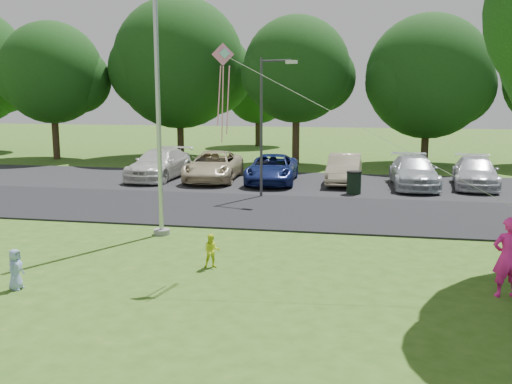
% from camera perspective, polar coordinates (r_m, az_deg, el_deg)
% --- Properties ---
extents(ground, '(120.00, 120.00, 0.00)m').
position_cam_1_polar(ground, '(12.23, -1.95, -10.69)').
color(ground, '#325C18').
rests_on(ground, ground).
extents(park_road, '(60.00, 6.00, 0.06)m').
position_cam_1_polar(park_road, '(20.76, 3.60, -1.95)').
color(park_road, black).
rests_on(park_road, ground).
extents(parking_strip, '(42.00, 7.00, 0.06)m').
position_cam_1_polar(parking_strip, '(27.11, 5.37, 0.85)').
color(parking_strip, black).
rests_on(parking_strip, ground).
extents(flagpole, '(0.50, 0.50, 10.00)m').
position_cam_1_polar(flagpole, '(17.25, -9.79, 9.34)').
color(flagpole, '#B7BABF').
rests_on(flagpole, ground).
extents(street_lamp, '(1.55, 0.62, 5.66)m').
position_cam_1_polar(street_lamp, '(23.13, 1.03, 7.72)').
color(street_lamp, '#3F3F44').
rests_on(street_lamp, ground).
extents(trash_can, '(0.64, 0.64, 1.02)m').
position_cam_1_polar(trash_can, '(24.40, 9.76, 0.87)').
color(trash_can, black).
rests_on(trash_can, ground).
extents(tree_row, '(64.35, 11.94, 10.88)m').
position_cam_1_polar(tree_row, '(35.42, 9.57, 12.11)').
color(tree_row, '#332316').
rests_on(tree_row, ground).
extents(horizon_trees, '(77.46, 7.20, 7.02)m').
position_cam_1_polar(horizon_trees, '(45.05, 13.04, 9.72)').
color(horizon_trees, '#332316').
rests_on(horizon_trees, ground).
extents(parked_cars, '(17.21, 5.36, 1.45)m').
position_cam_1_polar(parked_cars, '(27.01, 4.00, 2.38)').
color(parked_cars, silver).
rests_on(parked_cars, ground).
extents(woman, '(0.70, 0.53, 1.74)m').
position_cam_1_polar(woman, '(13.24, 23.84, -5.98)').
color(woman, '#FB219B').
rests_on(woman, ground).
extents(child_yellow, '(0.50, 0.44, 0.86)m').
position_cam_1_polar(child_yellow, '(14.22, -4.44, -5.91)').
color(child_yellow, '#E0F126').
rests_on(child_yellow, ground).
extents(child_blue, '(0.30, 0.45, 0.92)m').
position_cam_1_polar(child_blue, '(13.74, -22.92, -7.13)').
color(child_blue, '#8CA3D8').
rests_on(child_blue, ground).
extents(kite, '(6.59, 0.93, 3.47)m').
position_cam_1_polar(kite, '(13.45, -2.43, 11.30)').
color(kite, pink).
rests_on(kite, ground).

